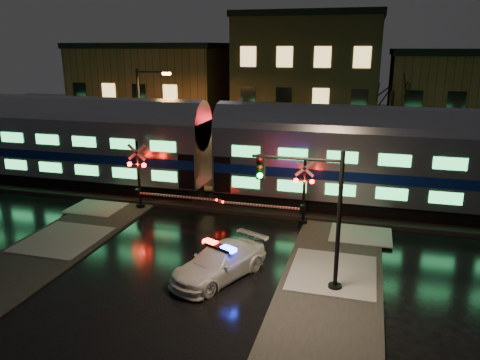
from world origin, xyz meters
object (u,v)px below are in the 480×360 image
Objects in this scene: police_car at (219,262)px; traffic_light at (315,218)px; crossing_signal_right at (297,198)px; streetlight at (143,116)px; crossing_signal_left at (144,183)px.

traffic_light reaches higher than police_car.
crossing_signal_right is 6.99m from traffic_light.
police_car is 4.43m from traffic_light.
crossing_signal_right is at bearing 100.11° from traffic_light.
crossing_signal_right is 0.94× the size of traffic_light.
streetlight reaches higher than traffic_light.
crossing_signal_right is 0.68× the size of streetlight.
crossing_signal_left is (-8.82, 0.01, 0.15)m from crossing_signal_right.
crossing_signal_right is at bearing 97.42° from police_car.
police_car is 9.57m from crossing_signal_left.
streetlight reaches higher than crossing_signal_left.
streetlight is at bearing 131.70° from traffic_light.
crossing_signal_left is 1.02× the size of traffic_light.
traffic_light reaches higher than crossing_signal_left.
traffic_light is (3.79, 0.11, 2.29)m from police_car.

